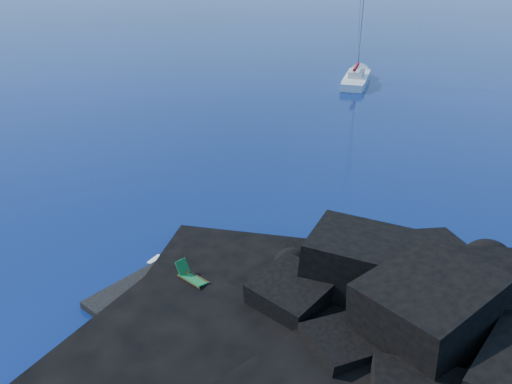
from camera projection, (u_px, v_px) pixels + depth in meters
ground at (116, 286)px, 23.92m from camera, size 400.00×400.00×0.00m
headland at (402, 359)px, 19.60m from camera, size 24.00×24.00×3.60m
beach at (195, 315)px, 22.02m from camera, size 9.08×6.86×0.70m
surf_foam at (260, 270)px, 25.14m from camera, size 10.00×8.00×0.06m
sailboat at (356, 83)px, 62.15m from camera, size 6.57×13.39×13.80m
deck_chair at (193, 275)px, 23.17m from camera, size 1.71×0.93×1.12m
towel at (242, 319)px, 21.18m from camera, size 1.98×1.03×0.05m
sunbather at (242, 316)px, 21.12m from camera, size 1.76×0.53×0.23m
marker_cone at (187, 275)px, 23.68m from camera, size 0.50×0.50×0.58m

